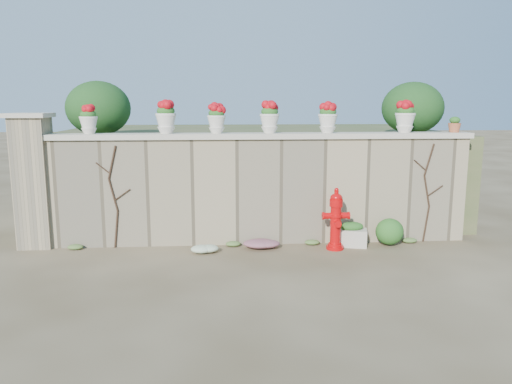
{
  "coord_description": "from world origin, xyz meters",
  "views": [
    {
      "loc": [
        -0.71,
        -7.55,
        2.66
      ],
      "look_at": [
        -0.08,
        1.4,
        1.05
      ],
      "focal_mm": 35.0,
      "sensor_mm": 36.0,
      "label": 1
    }
  ],
  "objects": [
    {
      "name": "raised_fill",
      "position": [
        0.0,
        5.0,
        1.0
      ],
      "size": [
        9.0,
        6.0,
        2.0
      ],
      "primitive_type": "cube",
      "color": "#384C23",
      "rests_on": "ground"
    },
    {
      "name": "wall_cap",
      "position": [
        0.0,
        1.8,
        2.05
      ],
      "size": [
        8.1,
        0.52,
        0.1
      ],
      "primitive_type": "cube",
      "color": "beige",
      "rests_on": "stone_wall"
    },
    {
      "name": "back_shrub_left",
      "position": [
        -3.2,
        3.0,
        2.55
      ],
      "size": [
        1.3,
        1.3,
        1.1
      ],
      "primitive_type": "ellipsoid",
      "color": "#143814",
      "rests_on": "raised_fill"
    },
    {
      "name": "magenta_clump",
      "position": [
        -0.06,
        1.28,
        0.11
      ],
      "size": [
        0.84,
        0.56,
        0.22
      ],
      "primitive_type": "ellipsoid",
      "color": "#B12377",
      "rests_on": "ground"
    },
    {
      "name": "back_shrub_right",
      "position": [
        3.4,
        3.0,
        2.55
      ],
      "size": [
        1.3,
        1.3,
        1.1
      ],
      "primitive_type": "ellipsoid",
      "color": "#143814",
      "rests_on": "raised_fill"
    },
    {
      "name": "white_flowers",
      "position": [
        -1.04,
        1.14,
        0.09
      ],
      "size": [
        0.52,
        0.41,
        0.19
      ],
      "primitive_type": "ellipsoid",
      "color": "white",
      "rests_on": "ground"
    },
    {
      "name": "stone_wall",
      "position": [
        0.0,
        1.8,
        1.0
      ],
      "size": [
        8.0,
        0.4,
        2.0
      ],
      "primitive_type": "cube",
      "color": "gray",
      "rests_on": "ground"
    },
    {
      "name": "vine_left",
      "position": [
        -2.67,
        1.58,
        0.99
      ],
      "size": [
        0.6,
        0.04,
        1.91
      ],
      "color": "black",
      "rests_on": "ground"
    },
    {
      "name": "terracotta_pot",
      "position": [
        3.78,
        1.8,
        2.23
      ],
      "size": [
        0.24,
        0.24,
        0.29
      ],
      "color": "#A95633",
      "rests_on": "wall_cap"
    },
    {
      "name": "urn_pot_5",
      "position": [
        2.8,
        1.8,
        2.39
      ],
      "size": [
        0.38,
        0.38,
        0.6
      ],
      "color": "silver",
      "rests_on": "wall_cap"
    },
    {
      "name": "urn_pot_0",
      "position": [
        -3.11,
        1.8,
        2.35
      ],
      "size": [
        0.33,
        0.33,
        0.51
      ],
      "color": "silver",
      "rests_on": "wall_cap"
    },
    {
      "name": "urn_pot_4",
      "position": [
        1.31,
        1.8,
        2.38
      ],
      "size": [
        0.36,
        0.36,
        0.57
      ],
      "color": "silver",
      "rests_on": "wall_cap"
    },
    {
      "name": "vine_right",
      "position": [
        3.23,
        1.58,
        0.99
      ],
      "size": [
        0.6,
        0.04,
        1.91
      ],
      "color": "black",
      "rests_on": "ground"
    },
    {
      "name": "green_shrub",
      "position": [
        2.44,
        1.36,
        0.31
      ],
      "size": [
        0.66,
        0.6,
        0.63
      ],
      "primitive_type": "ellipsoid",
      "color": "#1E5119",
      "rests_on": "ground"
    },
    {
      "name": "ground",
      "position": [
        0.0,
        0.0,
        0.0
      ],
      "size": [
        80.0,
        80.0,
        0.0
      ],
      "primitive_type": "plane",
      "color": "#493A24",
      "rests_on": "ground"
    },
    {
      "name": "fire_hydrant",
      "position": [
        1.37,
        1.2,
        0.57
      ],
      "size": [
        0.48,
        0.34,
        1.14
      ],
      "rotation": [
        0.0,
        0.0,
        0.0
      ],
      "color": "#BF0709",
      "rests_on": "ground"
    },
    {
      "name": "gate_pillar",
      "position": [
        -4.15,
        1.8,
        1.26
      ],
      "size": [
        0.72,
        0.72,
        2.48
      ],
      "color": "gray",
      "rests_on": "ground"
    },
    {
      "name": "urn_pot_2",
      "position": [
        -0.78,
        1.8,
        2.36
      ],
      "size": [
        0.34,
        0.34,
        0.53
      ],
      "color": "silver",
      "rests_on": "wall_cap"
    },
    {
      "name": "urn_pot_1",
      "position": [
        -1.71,
        1.8,
        2.4
      ],
      "size": [
        0.38,
        0.38,
        0.6
      ],
      "color": "silver",
      "rests_on": "wall_cap"
    },
    {
      "name": "urn_pot_3",
      "position": [
        0.21,
        1.8,
        2.39
      ],
      "size": [
        0.37,
        0.37,
        0.58
      ],
      "color": "silver",
      "rests_on": "wall_cap"
    },
    {
      "name": "planter_box",
      "position": [
        1.72,
        1.37,
        0.21
      ],
      "size": [
        0.62,
        0.45,
        0.46
      ],
      "rotation": [
        0.0,
        0.0,
        -0.24
      ],
      "color": "beige",
      "rests_on": "ground"
    }
  ]
}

